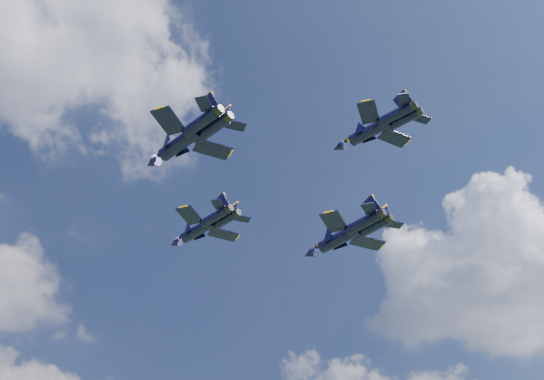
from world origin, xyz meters
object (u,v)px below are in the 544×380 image
(jet_lead, at_px, (196,231))
(jet_right, at_px, (337,239))
(jet_slot, at_px, (367,132))
(jet_left, at_px, (178,144))

(jet_lead, height_order, jet_right, jet_lead)
(jet_lead, bearing_deg, jet_slot, -89.38)
(jet_left, distance_m, jet_slot, 25.22)
(jet_slot, bearing_deg, jet_right, 44.77)
(jet_right, relative_size, jet_slot, 1.30)
(jet_left, relative_size, jet_slot, 1.19)
(jet_left, distance_m, jet_right, 32.38)
(jet_right, height_order, jet_slot, jet_slot)
(jet_left, height_order, jet_slot, jet_slot)
(jet_lead, relative_size, jet_left, 0.94)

